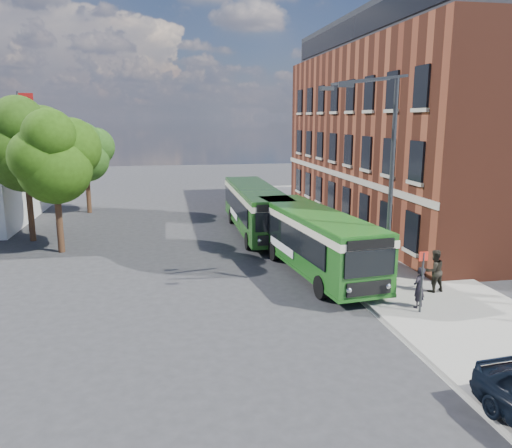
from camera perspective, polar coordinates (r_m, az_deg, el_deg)
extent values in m
plane|color=#28282B|center=(22.28, -0.05, -7.36)|extent=(120.00, 120.00, 0.00)
cube|color=gray|center=(31.49, 9.93, -1.59)|extent=(6.00, 48.00, 0.15)
cube|color=beige|center=(30.60, 4.55, -1.98)|extent=(0.12, 48.00, 0.01)
cube|color=maroon|center=(37.22, 18.40, 9.28)|extent=(12.00, 26.00, 12.00)
cube|color=#B9B29D|center=(34.92, 9.36, 5.63)|extent=(0.12, 26.00, 0.35)
cube|color=black|center=(37.63, 19.16, 20.12)|extent=(10.80, 24.80, 2.20)
cube|color=black|center=(35.39, 10.91, 21.10)|extent=(0.08, 24.00, 1.40)
cylinder|color=#36383B|center=(34.91, -24.98, 6.16)|extent=(0.10, 0.10, 9.00)
cube|color=#A11213|center=(34.70, -24.85, 12.94)|extent=(0.90, 0.02, 0.60)
cylinder|color=#36383B|center=(21.94, 14.53, -7.65)|extent=(0.44, 0.44, 0.30)
cylinder|color=#36383B|center=(20.92, 15.15, 3.65)|extent=(0.18, 0.18, 9.00)
cube|color=#36383B|center=(19.71, 13.26, 15.81)|extent=(2.58, 0.46, 0.37)
cube|color=#36383B|center=(20.81, 11.90, 15.65)|extent=(2.58, 0.46, 0.37)
cube|color=#36383B|center=(18.79, 10.24, 15.37)|extent=(0.55, 0.22, 0.16)
cube|color=#36383B|center=(20.83, 8.10, 15.09)|extent=(0.55, 0.22, 0.16)
cylinder|color=#36383B|center=(19.92, 18.40, -6.58)|extent=(0.08, 0.08, 2.50)
cube|color=red|center=(19.61, 18.61, -3.53)|extent=(0.35, 0.04, 0.35)
cube|color=#1C5818|center=(24.24, 6.62, -1.46)|extent=(3.73, 10.81, 2.45)
cube|color=#1C5818|center=(24.57, 6.55, -4.35)|extent=(3.77, 10.86, 0.14)
cube|color=black|center=(24.01, 3.54, -1.22)|extent=(1.11, 8.74, 1.10)
cube|color=black|center=(25.01, 9.04, -0.82)|extent=(1.11, 8.74, 1.10)
cube|color=#F5ECCA|center=(24.06, 6.67, 0.45)|extent=(3.79, 10.88, 0.32)
cube|color=#1C5818|center=(23.99, 6.69, 1.30)|extent=(3.62, 10.70, 0.12)
cube|color=black|center=(19.61, 12.89, -4.41)|extent=(2.14, 0.33, 1.05)
cube|color=black|center=(19.41, 13.01, -2.29)|extent=(2.00, 0.31, 0.38)
cube|color=black|center=(19.90, 12.77, -7.18)|extent=(1.90, 0.30, 0.55)
sphere|color=silver|center=(19.52, 10.56, -7.46)|extent=(0.26, 0.26, 0.26)
sphere|color=silver|center=(20.34, 14.84, -6.86)|extent=(0.26, 0.26, 0.26)
cube|color=black|center=(29.04, 2.42, 1.31)|extent=(2.00, 0.31, 0.90)
cube|color=white|center=(24.82, 2.93, -2.56)|extent=(0.42, 3.18, 0.45)
cylinder|color=black|center=(21.07, 7.44, -7.17)|extent=(0.40, 1.03, 1.00)
cylinder|color=black|center=(22.11, 13.00, -6.46)|extent=(0.40, 1.03, 1.00)
cylinder|color=black|center=(26.39, 2.05, -3.12)|extent=(0.40, 1.03, 1.00)
cylinder|color=black|center=(27.22, 6.71, -2.73)|extent=(0.40, 1.03, 1.00)
cube|color=#1D5216|center=(32.50, -0.07, 2.07)|extent=(2.54, 11.98, 2.45)
cube|color=#1D5216|center=(32.75, -0.07, -0.12)|extent=(2.58, 12.02, 0.14)
cube|color=black|center=(32.58, -2.38, 2.31)|extent=(0.11, 10.18, 1.10)
cube|color=black|center=(33.02, 2.02, 2.44)|extent=(0.11, 10.18, 1.10)
cube|color=beige|center=(32.37, -0.07, 3.51)|extent=(2.60, 12.04, 0.32)
cube|color=#1D5216|center=(32.32, -0.07, 4.14)|extent=(2.44, 11.88, 0.12)
cube|color=black|center=(26.67, 2.20, 0.24)|extent=(2.15, 0.09, 1.05)
cube|color=black|center=(26.52, 2.22, 1.82)|extent=(2.00, 0.09, 0.38)
cube|color=black|center=(26.89, 2.19, -1.85)|extent=(1.90, 0.09, 0.55)
sphere|color=silver|center=(26.74, 0.40, -1.92)|extent=(0.26, 0.26, 0.26)
sphere|color=silver|center=(27.10, 3.93, -1.76)|extent=(0.26, 0.26, 0.26)
cube|color=black|center=(38.34, -1.66, 3.94)|extent=(2.00, 0.09, 0.90)
cube|color=white|center=(33.39, -2.55, 1.24)|extent=(0.05, 3.20, 0.45)
cylinder|color=black|center=(28.54, -0.91, -1.95)|extent=(0.28, 1.00, 1.00)
cylinder|color=black|center=(28.99, 3.66, -1.75)|extent=(0.28, 1.00, 1.00)
cylinder|color=black|center=(35.66, -2.82, 0.87)|extent=(0.28, 1.00, 1.00)
cylinder|color=black|center=(36.03, 0.87, 1.00)|extent=(0.28, 1.00, 1.00)
imported|color=black|center=(20.47, 18.14, -6.90)|extent=(0.71, 0.65, 1.64)
imported|color=black|center=(22.49, 19.69, -5.05)|extent=(0.97, 0.80, 1.83)
cylinder|color=#382314|center=(29.80, -21.54, 0.14)|extent=(0.36, 0.36, 3.38)
sphere|color=#22450C|center=(29.37, -22.00, 6.01)|extent=(3.99, 3.99, 3.99)
sphere|color=#22450C|center=(29.75, -20.46, 8.12)|extent=(3.38, 3.38, 3.38)
sphere|color=#22450C|center=(28.94, -23.65, 7.02)|extent=(3.07, 3.07, 3.07)
sphere|color=#22450C|center=(28.51, -22.59, 9.37)|extent=(2.76, 2.76, 2.76)
cylinder|color=#382314|center=(33.27, -24.37, 1.36)|extent=(0.36, 0.36, 3.71)
sphere|color=#213E0E|center=(32.87, -24.88, 7.14)|extent=(4.38, 4.38, 4.38)
sphere|color=#213E0E|center=(33.28, -23.34, 9.21)|extent=(3.71, 3.71, 3.71)
sphere|color=#213E0E|center=(32.47, -26.54, 8.14)|extent=(3.37, 3.37, 3.37)
sphere|color=#213E0E|center=(31.99, -25.56, 10.46)|extent=(3.03, 3.03, 3.03)
cylinder|color=#382314|center=(41.70, -18.60, 3.29)|extent=(0.36, 0.36, 3.03)
sphere|color=#234A15|center=(41.40, -18.86, 7.06)|extent=(3.58, 3.58, 3.58)
sphere|color=#234A15|center=(41.79, -17.89, 8.40)|extent=(3.03, 3.03, 3.03)
sphere|color=#234A15|center=(40.98, -19.87, 7.72)|extent=(2.75, 2.75, 2.75)
sphere|color=#234A15|center=(40.63, -19.15, 9.20)|extent=(2.48, 2.48, 2.48)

